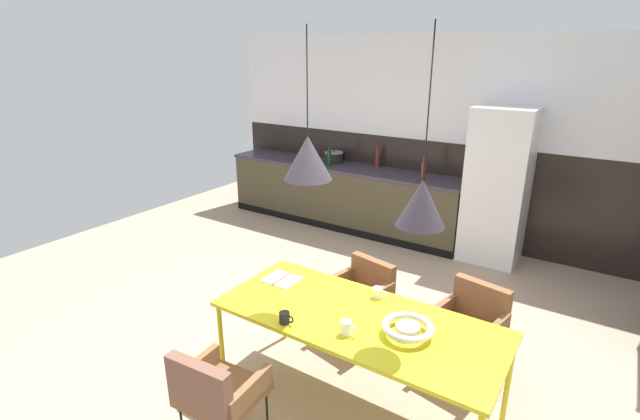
{
  "coord_description": "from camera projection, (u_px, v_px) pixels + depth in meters",
  "views": [
    {
      "loc": [
        1.93,
        -2.68,
        2.49
      ],
      "look_at": [
        -0.46,
        0.94,
        0.98
      ],
      "focal_mm": 25.83,
      "sensor_mm": 36.0,
      "label": 1
    }
  ],
  "objects": [
    {
      "name": "mug_short_terracotta",
      "position": [
        285.0,
        318.0,
        3.08
      ],
      "size": [
        0.11,
        0.07,
        0.08
      ],
      "color": "black",
      "rests_on": "dining_table"
    },
    {
      "name": "armchair_head_of_table",
      "position": [
        472.0,
        318.0,
        3.61
      ],
      "size": [
        0.56,
        0.55,
        0.76
      ],
      "rotation": [
        0.0,
        0.0,
        2.95
      ],
      "color": "brown",
      "rests_on": "ground"
    },
    {
      "name": "fruit_bowl",
      "position": [
        408.0,
        328.0,
        2.94
      ],
      "size": [
        0.34,
        0.34,
        0.08
      ],
      "color": "silver",
      "rests_on": "dining_table"
    },
    {
      "name": "mug_white_ceramic",
      "position": [
        346.0,
        328.0,
        2.95
      ],
      "size": [
        0.12,
        0.07,
        0.1
      ],
      "color": "white",
      "rests_on": "dining_table"
    },
    {
      "name": "bottle_wine_green",
      "position": [
        423.0,
        171.0,
        5.84
      ],
      "size": [
        0.06,
        0.06,
        0.33
      ],
      "color": "maroon",
      "rests_on": "kitchen_counter"
    },
    {
      "name": "dining_table",
      "position": [
        358.0,
        322.0,
        3.18
      ],
      "size": [
        1.98,
        0.85,
        0.76
      ],
      "color": "gold",
      "rests_on": "ground"
    },
    {
      "name": "bottle_spice_small",
      "position": [
        329.0,
        158.0,
        6.58
      ],
      "size": [
        0.06,
        0.06,
        0.31
      ],
      "color": "#0F3319",
      "rests_on": "kitchen_counter"
    },
    {
      "name": "pendant_lamp_over_table_far",
      "position": [
        421.0,
        203.0,
        2.65
      ],
      "size": [
        0.29,
        0.29,
        1.12
      ],
      "color": "black"
    },
    {
      "name": "armchair_corner_seat",
      "position": [
        363.0,
        288.0,
        4.09
      ],
      "size": [
        0.56,
        0.56,
        0.72
      ],
      "rotation": [
        0.0,
        0.0,
        2.93
      ],
      "color": "brown",
      "rests_on": "ground"
    },
    {
      "name": "cooking_pot",
      "position": [
        334.0,
        157.0,
        6.86
      ],
      "size": [
        0.28,
        0.28,
        0.18
      ],
      "color": "black",
      "rests_on": "kitchen_counter"
    },
    {
      "name": "mug_glass_clear",
      "position": [
        378.0,
        293.0,
        3.39
      ],
      "size": [
        0.11,
        0.07,
        0.08
      ],
      "color": "white",
      "rests_on": "dining_table"
    },
    {
      "name": "kitchen_counter",
      "position": [
        341.0,
        195.0,
        6.81
      ],
      "size": [
        3.65,
        0.63,
        0.91
      ],
      "color": "#453D28",
      "rests_on": "ground"
    },
    {
      "name": "back_wall_splashback_dark",
      "position": [
        442.0,
        190.0,
        6.3
      ],
      "size": [
        6.7,
        0.12,
        1.34
      ],
      "primitive_type": "cube",
      "color": "black",
      "rests_on": "ground"
    },
    {
      "name": "ground_plane",
      "position": [
        304.0,
        358.0,
        3.94
      ],
      "size": [
        8.71,
        8.71,
        0.0
      ],
      "primitive_type": "plane",
      "color": "tan"
    },
    {
      "name": "refrigerator_column",
      "position": [
        497.0,
        187.0,
        5.52
      ],
      "size": [
        0.68,
        0.6,
        1.88
      ],
      "primitive_type": "cube",
      "color": "silver",
      "rests_on": "ground"
    },
    {
      "name": "bottle_oil_tall",
      "position": [
        377.0,
        158.0,
        6.54
      ],
      "size": [
        0.07,
        0.07,
        0.33
      ],
      "color": "maroon",
      "rests_on": "kitchen_counter"
    },
    {
      "name": "armchair_facing_counter",
      "position": [
        214.0,
        389.0,
        2.88
      ],
      "size": [
        0.52,
        0.51,
        0.75
      ],
      "rotation": [
        0.0,
        0.0,
        0.08
      ],
      "color": "brown",
      "rests_on": "ground"
    },
    {
      "name": "back_wall_panel_upper",
      "position": [
        451.0,
        89.0,
        5.86
      ],
      "size": [
        6.7,
        0.12,
        1.34
      ],
      "primitive_type": "cube",
      "color": "white",
      "rests_on": "back_wall_splashback_dark"
    },
    {
      "name": "open_book",
      "position": [
        282.0,
        279.0,
        3.66
      ],
      "size": [
        0.26,
        0.23,
        0.02
      ],
      "color": "white",
      "rests_on": "dining_table"
    },
    {
      "name": "pendant_lamp_over_table_near",
      "position": [
        308.0,
        158.0,
        3.01
      ],
      "size": [
        0.32,
        0.32,
        0.96
      ],
      "color": "black"
    }
  ]
}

